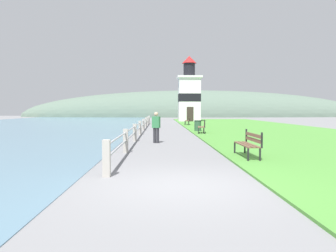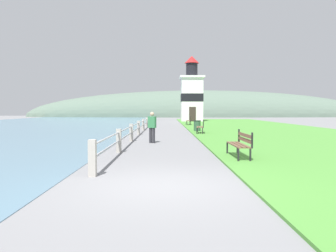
{
  "view_description": "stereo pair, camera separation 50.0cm",
  "coord_description": "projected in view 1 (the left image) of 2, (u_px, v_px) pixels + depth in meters",
  "views": [
    {
      "loc": [
        -0.42,
        -6.96,
        1.64
      ],
      "look_at": [
        0.24,
        19.67,
        0.3
      ],
      "focal_mm": 35.0,
      "sensor_mm": 36.0,
      "label": 1
    },
    {
      "loc": [
        0.08,
        -6.97,
        1.64
      ],
      "look_at": [
        0.24,
        19.67,
        0.3
      ],
      "focal_mm": 35.0,
      "sensor_mm": 36.0,
      "label": 2
    }
  ],
  "objects": [
    {
      "name": "park_bench_far",
      "position": [
        188.0,
        120.0,
        34.38
      ],
      "size": [
        0.69,
        2.02,
        0.94
      ],
      "rotation": [
        0.0,
        0.0,
        3.03
      ],
      "color": "brown",
      "rests_on": "ground_plane"
    },
    {
      "name": "grass_verge",
      "position": [
        263.0,
        130.0,
        26.15
      ],
      "size": [
        12.0,
        56.86,
        0.06
      ],
      "color": "#4C8E38",
      "rests_on": "ground_plane"
    },
    {
      "name": "ground_plane",
      "position": [
        179.0,
        186.0,
        7.04
      ],
      "size": [
        160.0,
        160.0,
        0.0
      ],
      "primitive_type": "plane",
      "color": "slate"
    },
    {
      "name": "distant_hillside",
      "position": [
        197.0,
        117.0,
        75.04
      ],
      "size": [
        80.0,
        16.0,
        12.0
      ],
      "color": "#566B5B",
      "rests_on": "ground_plane"
    },
    {
      "name": "lighthouse",
      "position": [
        189.0,
        95.0,
        44.73
      ],
      "size": [
        3.3,
        3.3,
        8.92
      ],
      "color": "white",
      "rests_on": "ground_plane"
    },
    {
      "name": "trash_bin",
      "position": [
        198.0,
        126.0,
        24.24
      ],
      "size": [
        0.54,
        0.54,
        0.84
      ],
      "color": "#2D5138",
      "rests_on": "ground_plane"
    },
    {
      "name": "park_bench_near",
      "position": [
        249.0,
        142.0,
        10.97
      ],
      "size": [
        0.48,
        1.83,
        0.94
      ],
      "rotation": [
        0.0,
        0.0,
        3.15
      ],
      "color": "brown",
      "rests_on": "ground_plane"
    },
    {
      "name": "seawall_railing",
      "position": [
        142.0,
        125.0,
        23.56
      ],
      "size": [
        0.18,
        31.4,
        0.91
      ],
      "color": "#A8A399",
      "rests_on": "ground_plane"
    },
    {
      "name": "person_strolling",
      "position": [
        156.0,
        126.0,
        16.04
      ],
      "size": [
        0.42,
        0.33,
        1.53
      ],
      "rotation": [
        0.0,
        0.0,
        1.16
      ],
      "color": "#28282D",
      "rests_on": "ground_plane"
    },
    {
      "name": "park_bench_midway",
      "position": [
        202.0,
        126.0,
        22.09
      ],
      "size": [
        0.66,
        1.73,
        0.94
      ],
      "rotation": [
        0.0,
        0.0,
        3.03
      ],
      "color": "brown",
      "rests_on": "ground_plane"
    }
  ]
}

